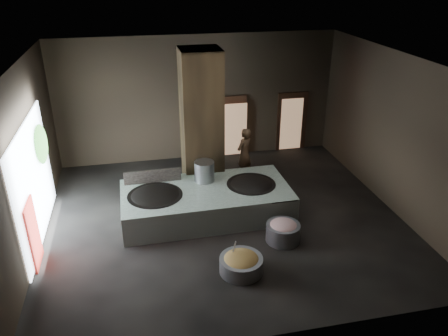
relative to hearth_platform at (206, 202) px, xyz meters
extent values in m
cube|color=black|center=(0.46, -0.30, -0.47)|extent=(10.00, 9.00, 0.10)
cube|color=black|center=(0.46, -0.30, 4.13)|extent=(10.00, 9.00, 0.10)
cube|color=black|center=(0.46, 4.25, 1.83)|extent=(10.00, 0.10, 4.50)
cube|color=black|center=(0.46, -4.85, 1.83)|extent=(10.00, 0.10, 4.50)
cube|color=black|center=(-4.59, -0.30, 1.83)|extent=(0.10, 9.00, 4.50)
cube|color=black|center=(5.51, -0.30, 1.83)|extent=(0.10, 9.00, 4.50)
cube|color=black|center=(0.16, 1.60, 1.83)|extent=(1.20, 1.20, 4.50)
cube|color=#B0C3B1|center=(0.00, 0.00, 0.00)|extent=(4.83, 2.36, 0.83)
cube|color=black|center=(0.00, 0.00, 0.40)|extent=(4.69, 2.25, 0.03)
ellipsoid|color=black|center=(-1.45, -0.05, 0.33)|extent=(1.51, 1.51, 0.42)
cylinder|color=black|center=(-1.45, -0.05, 0.40)|extent=(1.54, 1.54, 0.05)
ellipsoid|color=black|center=(1.35, 0.05, 0.33)|extent=(1.41, 1.41, 0.40)
cylinder|color=black|center=(1.35, 0.05, 0.40)|extent=(1.44, 1.44, 0.05)
cylinder|color=#989BA0|center=(0.05, 0.55, 0.71)|extent=(0.58, 0.58, 0.63)
cube|color=black|center=(-1.45, 0.75, 0.61)|extent=(1.67, 0.08, 0.42)
imported|color=brown|center=(1.67, 2.10, 0.47)|extent=(0.77, 0.72, 1.78)
cylinder|color=slate|center=(0.36, -2.73, -0.23)|extent=(1.38, 1.38, 0.38)
ellipsoid|color=olive|center=(0.36, -2.73, -0.07)|extent=(0.86, 0.86, 0.26)
cylinder|color=#989BA0|center=(0.21, -2.58, 0.13)|extent=(0.03, 0.41, 0.74)
cylinder|color=slate|center=(1.75, -1.72, -0.17)|extent=(1.09, 1.09, 0.49)
ellipsoid|color=#BE7275|center=(1.75, -1.72, 0.03)|extent=(0.74, 0.74, 0.28)
cube|color=black|center=(1.66, 4.15, 0.68)|extent=(1.18, 0.08, 2.38)
cube|color=#8C6647|center=(1.82, 3.99, 0.63)|extent=(0.84, 0.04, 1.99)
cube|color=black|center=(4.06, 4.15, 0.68)|extent=(1.18, 0.08, 2.38)
cube|color=#8C6647|center=(4.04, 4.13, 0.63)|extent=(0.86, 0.04, 2.03)
cube|color=white|center=(-4.49, -0.10, 1.18)|extent=(0.04, 4.20, 3.10)
cube|color=maroon|center=(-4.42, -1.40, 0.43)|extent=(0.05, 0.90, 1.70)
ellipsoid|color=#194714|center=(-4.39, 1.00, 1.78)|extent=(0.28, 1.10, 1.10)
camera|label=1|loc=(-1.78, -10.84, 6.35)|focal=35.00mm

